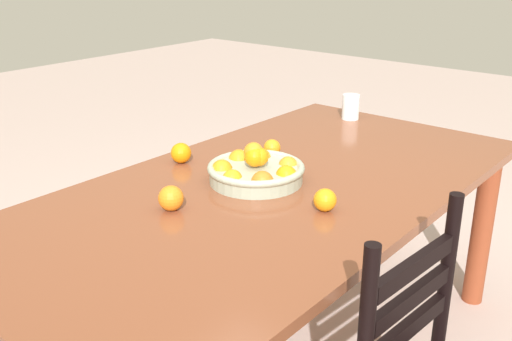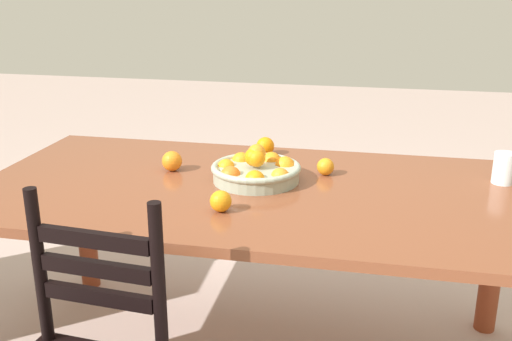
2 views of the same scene
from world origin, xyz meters
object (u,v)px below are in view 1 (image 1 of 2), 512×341
at_px(orange_loose_1, 272,148).
at_px(orange_loose_2, 171,198).
at_px(orange_loose_0, 181,153).
at_px(dining_table, 272,212).
at_px(drinking_glass, 351,107).
at_px(orange_loose_3, 325,200).
at_px(fruit_bowl, 256,170).

relative_size(orange_loose_1, orange_loose_2, 0.84).
relative_size(orange_loose_0, orange_loose_2, 0.97).
bearing_deg(dining_table, orange_loose_0, -83.70).
height_order(dining_table, drinking_glass, drinking_glass).
xyz_separation_m(dining_table, orange_loose_0, (0.04, -0.39, 0.14)).
bearing_deg(dining_table, orange_loose_3, 75.83).
xyz_separation_m(orange_loose_0, drinking_glass, (-0.90, 0.17, 0.02)).
xyz_separation_m(orange_loose_1, orange_loose_2, (0.58, 0.07, 0.01)).
xyz_separation_m(fruit_bowl, orange_loose_2, (0.34, -0.05, -0.00)).
relative_size(orange_loose_3, drinking_glass, 0.61).
bearing_deg(drinking_glass, orange_loose_2, 5.26).
xyz_separation_m(orange_loose_0, orange_loose_3, (0.02, 0.64, -0.00)).
xyz_separation_m(dining_table, orange_loose_3, (0.06, 0.25, 0.14)).
bearing_deg(orange_loose_0, orange_loose_3, 88.25).
height_order(fruit_bowl, orange_loose_1, fruit_bowl).
height_order(orange_loose_0, orange_loose_2, orange_loose_2).
xyz_separation_m(orange_loose_2, orange_loose_3, (-0.29, 0.36, -0.00)).
bearing_deg(drinking_glass, fruit_bowl, 10.39).
xyz_separation_m(fruit_bowl, orange_loose_0, (0.03, -0.33, -0.00)).
bearing_deg(orange_loose_0, orange_loose_1, 142.25).
relative_size(fruit_bowl, orange_loose_3, 4.70).
height_order(dining_table, orange_loose_1, orange_loose_1).
xyz_separation_m(orange_loose_3, drinking_glass, (-0.92, -0.47, 0.02)).
relative_size(orange_loose_2, orange_loose_3, 1.11).
xyz_separation_m(dining_table, orange_loose_2, (0.35, -0.11, 0.14)).
distance_m(fruit_bowl, orange_loose_1, 0.27).
distance_m(dining_table, fruit_bowl, 0.15).
distance_m(orange_loose_2, drinking_glass, 1.22).
bearing_deg(drinking_glass, orange_loose_0, -10.53).
distance_m(orange_loose_0, orange_loose_1, 0.34).
bearing_deg(orange_loose_3, drinking_glass, -153.08).
bearing_deg(drinking_glass, orange_loose_3, 26.92).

